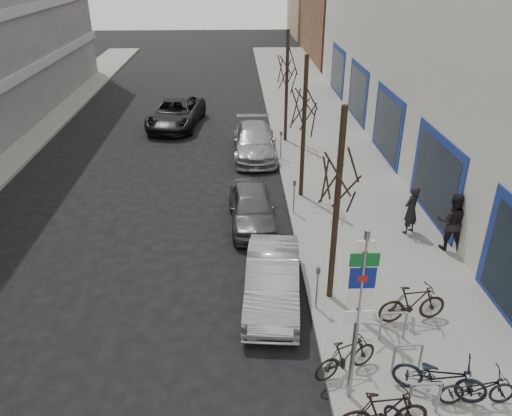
{
  "coord_description": "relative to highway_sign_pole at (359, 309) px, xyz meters",
  "views": [
    {
      "loc": [
        0.11,
        -7.58,
        8.54
      ],
      "look_at": [
        0.64,
        5.28,
        2.0
      ],
      "focal_mm": 35.0,
      "sensor_mm": 36.0,
      "label": 1
    }
  ],
  "objects": [
    {
      "name": "ground",
      "position": [
        -2.4,
        0.01,
        -2.46
      ],
      "size": [
        120.0,
        120.0,
        0.0
      ],
      "primitive_type": "plane",
      "color": "black",
      "rests_on": "ground"
    },
    {
      "name": "sidewalk_east",
      "position": [
        2.1,
        10.01,
        -2.38
      ],
      "size": [
        5.0,
        70.0,
        0.15
      ],
      "primitive_type": "cube",
      "color": "slate",
      "rests_on": "ground"
    },
    {
      "name": "brick_building_far",
      "position": [
        10.6,
        40.01,
        1.54
      ],
      "size": [
        12.0,
        14.0,
        8.0
      ],
      "primitive_type": "cube",
      "color": "brown",
      "rests_on": "ground"
    },
    {
      "name": "highway_sign_pole",
      "position": [
        0.0,
        0.0,
        0.0
      ],
      "size": [
        0.55,
        0.1,
        4.2
      ],
      "color": "gray",
      "rests_on": "ground"
    },
    {
      "name": "bike_rack",
      "position": [
        1.4,
        0.61,
        -1.8
      ],
      "size": [
        0.66,
        2.26,
        0.83
      ],
      "color": "gray",
      "rests_on": "sidewalk_east"
    },
    {
      "name": "tree_near",
      "position": [
        0.2,
        3.51,
        1.65
      ],
      "size": [
        1.8,
        1.8,
        5.5
      ],
      "color": "black",
      "rests_on": "ground"
    },
    {
      "name": "tree_mid",
      "position": [
        0.2,
        10.01,
        1.65
      ],
      "size": [
        1.8,
        1.8,
        5.5
      ],
      "color": "black",
      "rests_on": "ground"
    },
    {
      "name": "tree_far",
      "position": [
        0.2,
        16.51,
        1.65
      ],
      "size": [
        1.8,
        1.8,
        5.5
      ],
      "color": "black",
      "rests_on": "ground"
    },
    {
      "name": "meter_front",
      "position": [
        -0.25,
        3.01,
        -1.54
      ],
      "size": [
        0.1,
        0.08,
        1.27
      ],
      "color": "gray",
      "rests_on": "sidewalk_east"
    },
    {
      "name": "meter_mid",
      "position": [
        -0.25,
        8.51,
        -1.54
      ],
      "size": [
        0.1,
        0.08,
        1.27
      ],
      "color": "gray",
      "rests_on": "sidewalk_east"
    },
    {
      "name": "meter_back",
      "position": [
        -0.25,
        14.01,
        -1.54
      ],
      "size": [
        0.1,
        0.08,
        1.27
      ],
      "color": "gray",
      "rests_on": "sidewalk_east"
    },
    {
      "name": "bike_near_right",
      "position": [
        0.43,
        -0.95,
        -1.74
      ],
      "size": [
        1.9,
        0.71,
        1.13
      ],
      "primitive_type": "imported",
      "rotation": [
        0.0,
        0.0,
        1.65
      ],
      "color": "black",
      "rests_on": "sidewalk_east"
    },
    {
      "name": "bike_mid_curb",
      "position": [
        1.89,
        -0.01,
        -1.72
      ],
      "size": [
        2.0,
        1.25,
        1.17
      ],
      "primitive_type": "imported",
      "rotation": [
        0.0,
        0.0,
        1.19
      ],
      "color": "black",
      "rests_on": "sidewalk_east"
    },
    {
      "name": "bike_mid_inner",
      "position": [
        0.04,
        0.66,
        -1.81
      ],
      "size": [
        1.68,
        1.12,
        0.99
      ],
      "primitive_type": "imported",
      "rotation": [
        0.0,
        0.0,
        2.0
      ],
      "color": "black",
      "rests_on": "sidewalk_east"
    },
    {
      "name": "bike_far_curb",
      "position": [
        2.59,
        -0.29,
        -1.82
      ],
      "size": [
        1.61,
        0.5,
        0.98
      ],
      "primitive_type": "imported",
      "rotation": [
        0.0,
        0.0,
        1.57
      ],
      "color": "black",
      "rests_on": "sidewalk_east"
    },
    {
      "name": "bike_far_inner",
      "position": [
        2.09,
        2.39,
        -1.76
      ],
      "size": [
        1.85,
        0.74,
        1.09
      ],
      "primitive_type": "imported",
      "rotation": [
        0.0,
        0.0,
        1.69
      ],
      "color": "black",
      "rests_on": "sidewalk_east"
    },
    {
      "name": "parked_car_front",
      "position": [
        -1.38,
        3.56,
        -1.79
      ],
      "size": [
        1.78,
        4.17,
        1.34
      ],
      "primitive_type": "imported",
      "rotation": [
        0.0,
        0.0,
        -0.09
      ],
      "color": "#B1B1B7",
      "rests_on": "ground"
    },
    {
      "name": "parked_car_mid",
      "position": [
        -1.78,
        8.0,
        -1.8
      ],
      "size": [
        1.74,
        3.95,
        1.32
      ],
      "primitive_type": "imported",
      "rotation": [
        0.0,
        0.0,
        0.05
      ],
      "color": "#4F5055",
      "rests_on": "ground"
    },
    {
      "name": "parked_car_back",
      "position": [
        -1.42,
        14.78,
        -1.76
      ],
      "size": [
        1.97,
        4.82,
        1.4
      ],
      "primitive_type": "imported",
      "rotation": [
        0.0,
        0.0,
        0.0
      ],
      "color": "#9B9A9F",
      "rests_on": "ground"
    },
    {
      "name": "lane_car",
      "position": [
        -5.59,
        19.58,
        -1.71
      ],
      "size": [
        3.19,
        5.67,
        1.5
      ],
      "primitive_type": "imported",
      "rotation": [
        0.0,
        0.0,
        -0.14
      ],
      "color": "black",
      "rests_on": "ground"
    },
    {
      "name": "pedestrian_near",
      "position": [
        3.47,
        6.91,
        -1.46
      ],
      "size": [
        0.74,
        0.69,
        1.7
      ],
      "primitive_type": "imported",
      "rotation": [
        0.0,
        0.0,
        3.76
      ],
      "color": "black",
      "rests_on": "sidewalk_east"
    },
    {
      "name": "pedestrian_far",
      "position": [
        4.4,
        5.85,
        -1.33
      ],
      "size": [
        0.84,
        0.7,
        1.95
      ],
      "primitive_type": "imported",
      "rotation": [
        0.0,
        0.0,
        2.79
      ],
      "color": "black",
      "rests_on": "sidewalk_east"
    }
  ]
}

